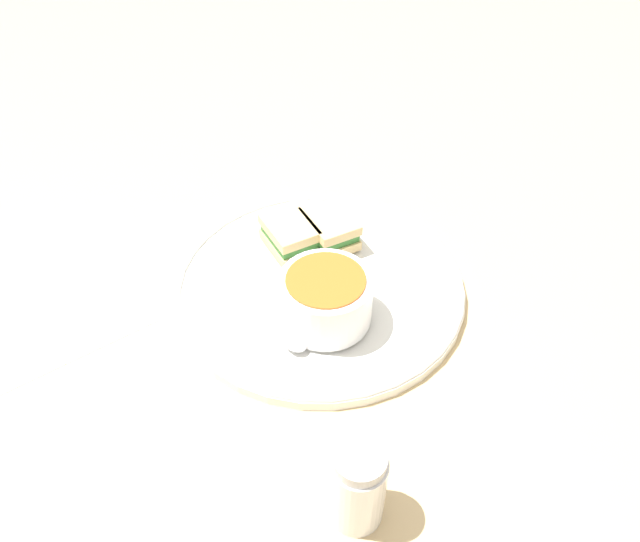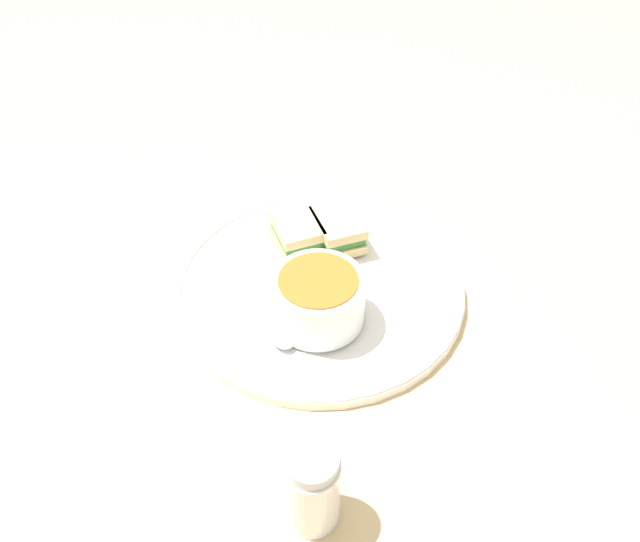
% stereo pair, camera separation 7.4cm
% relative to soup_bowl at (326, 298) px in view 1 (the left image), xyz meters
% --- Properties ---
extents(ground_plane, '(2.40, 2.40, 0.00)m').
position_rel_soup_bowl_xyz_m(ground_plane, '(-0.06, 0.01, -0.05)').
color(ground_plane, '#D1B27F').
extents(plate, '(0.35, 0.35, 0.02)m').
position_rel_soup_bowl_xyz_m(plate, '(-0.06, 0.01, -0.04)').
color(plate, white).
rests_on(plate, ground_plane).
extents(soup_bowl, '(0.10, 0.10, 0.06)m').
position_rel_soup_bowl_xyz_m(soup_bowl, '(0.00, 0.00, 0.00)').
color(soup_bowl, white).
rests_on(soup_bowl, plate).
extents(spoon, '(0.12, 0.05, 0.01)m').
position_rel_soup_bowl_xyz_m(spoon, '(0.02, -0.05, -0.03)').
color(spoon, silver).
rests_on(spoon, plate).
extents(sandwich_half_near, '(0.08, 0.07, 0.04)m').
position_rel_soup_bowl_xyz_m(sandwich_half_near, '(-0.13, 0.04, -0.01)').
color(sandwich_half_near, '#DBBC7F').
rests_on(sandwich_half_near, plate).
extents(sandwich_half_far, '(0.08, 0.07, 0.04)m').
position_rel_soup_bowl_xyz_m(sandwich_half_far, '(-0.13, -0.01, -0.01)').
color(sandwich_half_far, '#DBBC7F').
rests_on(sandwich_half_far, plate).
extents(salt_shaker, '(0.05, 0.05, 0.10)m').
position_rel_soup_bowl_xyz_m(salt_shaker, '(0.22, -0.04, -0.00)').
color(salt_shaker, silver).
rests_on(salt_shaker, ground_plane).
extents(menu_sheet, '(0.33, 0.33, 0.00)m').
position_rel_soup_bowl_xyz_m(menu_sheet, '(-0.15, -0.30, -0.05)').
color(menu_sheet, white).
rests_on(menu_sheet, ground_plane).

